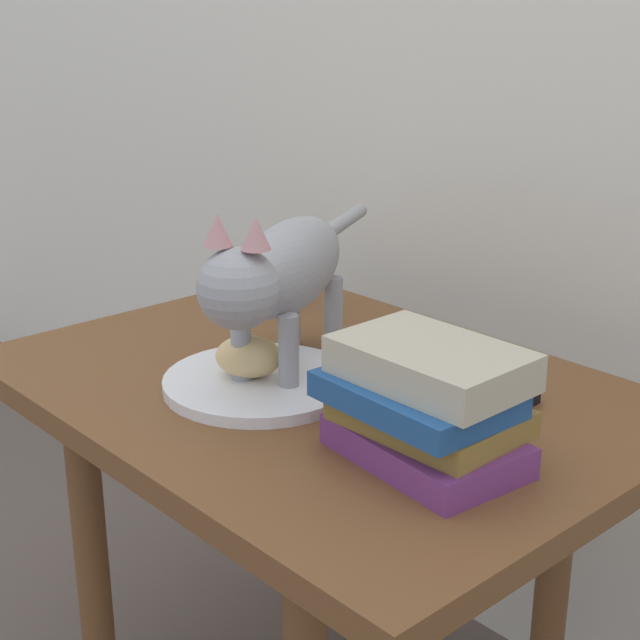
{
  "coord_description": "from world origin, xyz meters",
  "views": [
    {
      "loc": [
        0.79,
        -0.71,
        1.0
      ],
      "look_at": [
        0.0,
        0.0,
        0.63
      ],
      "focal_mm": 53.28,
      "sensor_mm": 36.0,
      "label": 1
    }
  ],
  "objects_px": {
    "bread_roll": "(249,356)",
    "book_stack": "(426,404)",
    "plate": "(261,382)",
    "side_table": "(320,441)",
    "cat": "(281,273)",
    "tv_remote": "(476,382)",
    "candle_jar": "(274,279)"
  },
  "relations": [
    {
      "from": "bread_roll",
      "to": "book_stack",
      "type": "bearing_deg",
      "value": 3.21
    },
    {
      "from": "candle_jar",
      "to": "tv_remote",
      "type": "xyz_separation_m",
      "value": [
        0.42,
        -0.04,
        -0.03
      ]
    },
    {
      "from": "book_stack",
      "to": "tv_remote",
      "type": "height_order",
      "value": "book_stack"
    },
    {
      "from": "cat",
      "to": "book_stack",
      "type": "bearing_deg",
      "value": -7.92
    },
    {
      "from": "plate",
      "to": "bread_roll",
      "type": "relative_size",
      "value": 2.91
    },
    {
      "from": "plate",
      "to": "tv_remote",
      "type": "bearing_deg",
      "value": 46.1
    },
    {
      "from": "cat",
      "to": "candle_jar",
      "type": "distance_m",
      "value": 0.31
    },
    {
      "from": "book_stack",
      "to": "cat",
      "type": "bearing_deg",
      "value": 172.08
    },
    {
      "from": "book_stack",
      "to": "candle_jar",
      "type": "relative_size",
      "value": 2.4
    },
    {
      "from": "bread_roll",
      "to": "book_stack",
      "type": "xyz_separation_m",
      "value": [
        0.27,
        0.01,
        0.02
      ]
    },
    {
      "from": "plate",
      "to": "candle_jar",
      "type": "bearing_deg",
      "value": 137.42
    },
    {
      "from": "book_stack",
      "to": "plate",
      "type": "bearing_deg",
      "value": -178.45
    },
    {
      "from": "bread_roll",
      "to": "tv_remote",
      "type": "bearing_deg",
      "value": 45.55
    },
    {
      "from": "candle_jar",
      "to": "side_table",
      "type": "bearing_deg",
      "value": -29.7
    },
    {
      "from": "bread_roll",
      "to": "tv_remote",
      "type": "height_order",
      "value": "bread_roll"
    },
    {
      "from": "plate",
      "to": "book_stack",
      "type": "distance_m",
      "value": 0.26
    },
    {
      "from": "plate",
      "to": "book_stack",
      "type": "xyz_separation_m",
      "value": [
        0.25,
        0.01,
        0.05
      ]
    },
    {
      "from": "cat",
      "to": "tv_remote",
      "type": "xyz_separation_m",
      "value": [
        0.19,
        0.14,
        -0.12
      ]
    },
    {
      "from": "plate",
      "to": "cat",
      "type": "bearing_deg",
      "value": 103.88
    },
    {
      "from": "side_table",
      "to": "candle_jar",
      "type": "height_order",
      "value": "candle_jar"
    },
    {
      "from": "candle_jar",
      "to": "cat",
      "type": "bearing_deg",
      "value": -37.66
    },
    {
      "from": "side_table",
      "to": "plate",
      "type": "xyz_separation_m",
      "value": [
        -0.04,
        -0.06,
        0.09
      ]
    },
    {
      "from": "bread_roll",
      "to": "cat",
      "type": "xyz_separation_m",
      "value": [
        0.0,
        0.05,
        0.09
      ]
    },
    {
      "from": "side_table",
      "to": "book_stack",
      "type": "relative_size",
      "value": 3.86
    },
    {
      "from": "cat",
      "to": "book_stack",
      "type": "height_order",
      "value": "cat"
    },
    {
      "from": "plate",
      "to": "tv_remote",
      "type": "height_order",
      "value": "tv_remote"
    },
    {
      "from": "tv_remote",
      "to": "side_table",
      "type": "bearing_deg",
      "value": -142.16
    },
    {
      "from": "side_table",
      "to": "tv_remote",
      "type": "relative_size",
      "value": 5.24
    },
    {
      "from": "side_table",
      "to": "cat",
      "type": "bearing_deg",
      "value": -156.69
    },
    {
      "from": "side_table",
      "to": "cat",
      "type": "height_order",
      "value": "cat"
    },
    {
      "from": "plate",
      "to": "tv_remote",
      "type": "relative_size",
      "value": 1.55
    },
    {
      "from": "side_table",
      "to": "plate",
      "type": "relative_size",
      "value": 3.37
    }
  ]
}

